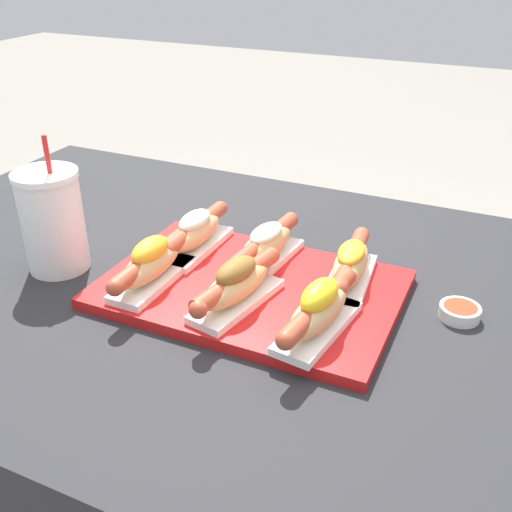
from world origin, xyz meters
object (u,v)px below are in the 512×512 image
object	(u,v)px
serving_tray	(251,289)
sauce_bowl	(460,311)
hot_dog_3	(195,232)
hot_dog_0	(151,263)
drink_cup	(53,221)
hot_dog_1	(236,284)
hot_dog_2	(319,310)
hot_dog_4	(265,245)
hot_dog_5	(350,265)

from	to	relation	value
serving_tray	sauce_bowl	world-z (taller)	sauce_bowl
serving_tray	hot_dog_3	xyz separation A→B (m)	(-0.13, 0.06, 0.04)
hot_dog_0	drink_cup	xyz separation A→B (m)	(-0.19, 0.00, 0.03)
hot_dog_3	drink_cup	size ratio (longest dim) A/B	0.90
hot_dog_0	hot_dog_1	xyz separation A→B (m)	(0.15, -0.00, -0.00)
serving_tray	hot_dog_2	distance (m)	0.16
hot_dog_3	hot_dog_4	size ratio (longest dim) A/B	1.00
serving_tray	hot_dog_5	bearing A→B (deg)	25.94
hot_dog_0	hot_dog_4	distance (m)	0.19
sauce_bowl	drink_cup	size ratio (longest dim) A/B	0.26
hot_dog_1	sauce_bowl	xyz separation A→B (m)	(0.30, 0.13, -0.04)
hot_dog_4	hot_dog_5	xyz separation A→B (m)	(0.15, -0.01, 0.00)
hot_dog_3	hot_dog_5	xyz separation A→B (m)	(0.27, 0.00, -0.00)
hot_dog_1	sauce_bowl	size ratio (longest dim) A/B	3.43
hot_dog_0	hot_dog_3	size ratio (longest dim) A/B	1.00
hot_dog_3	drink_cup	world-z (taller)	drink_cup
hot_dog_1	sauce_bowl	distance (m)	0.33
serving_tray	hot_dog_1	bearing A→B (deg)	-84.77
serving_tray	hot_dog_3	bearing A→B (deg)	154.16
hot_dog_5	drink_cup	world-z (taller)	drink_cup
drink_cup	hot_dog_1	bearing A→B (deg)	-0.68
serving_tray	hot_dog_0	xyz separation A→B (m)	(-0.14, -0.06, 0.04)
sauce_bowl	drink_cup	world-z (taller)	drink_cup
hot_dog_2	hot_dog_3	xyz separation A→B (m)	(-0.27, 0.14, -0.00)
hot_dog_5	hot_dog_2	bearing A→B (deg)	-90.72
hot_dog_5	drink_cup	bearing A→B (deg)	-165.25
hot_dog_1	hot_dog_4	world-z (taller)	hot_dog_1
serving_tray	hot_dog_2	world-z (taller)	hot_dog_2
serving_tray	hot_dog_3	size ratio (longest dim) A/B	2.18
hot_dog_3	hot_dog_5	world-z (taller)	hot_dog_3
drink_cup	hot_dog_3	bearing A→B (deg)	31.79
serving_tray	hot_dog_0	distance (m)	0.16
hot_dog_0	hot_dog_5	size ratio (longest dim) A/B	1.00
hot_dog_5	sauce_bowl	distance (m)	0.17
hot_dog_0	hot_dog_1	bearing A→B (deg)	-0.51
hot_dog_4	serving_tray	bearing A→B (deg)	-83.88
serving_tray	sauce_bowl	size ratio (longest dim) A/B	7.58
drink_cup	hot_dog_2	bearing A→B (deg)	-2.19
serving_tray	drink_cup	size ratio (longest dim) A/B	1.96
hot_dog_3	hot_dog_4	distance (m)	0.13
hot_dog_4	hot_dog_5	size ratio (longest dim) A/B	1.00
hot_dog_2	hot_dog_3	distance (m)	0.30
serving_tray	sauce_bowl	xyz separation A→B (m)	(0.31, 0.07, 0.00)
hot_dog_3	sauce_bowl	world-z (taller)	hot_dog_3
hot_dog_0	hot_dog_5	world-z (taller)	hot_dog_0
hot_dog_1	hot_dog_2	bearing A→B (deg)	-6.04
hot_dog_2	serving_tray	bearing A→B (deg)	151.53
hot_dog_0	hot_dog_4	world-z (taller)	hot_dog_0
hot_dog_1	drink_cup	bearing A→B (deg)	179.32
hot_dog_1	drink_cup	size ratio (longest dim) A/B	0.89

